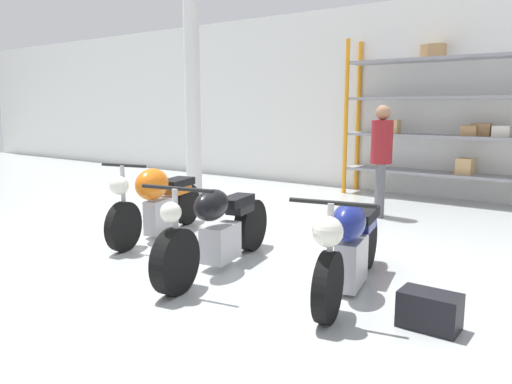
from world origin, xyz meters
name	(u,v)px	position (x,y,z in m)	size (l,w,h in m)	color
ground_plane	(234,260)	(0.00, 0.00, 0.00)	(30.00, 30.00, 0.00)	#B2B7B7
back_wall	(409,99)	(0.00, 5.29, 1.80)	(30.00, 0.08, 3.60)	white
shelving_rack	(441,117)	(0.70, 4.92, 1.48)	(3.32, 0.63, 2.90)	orange
support_pillar	(193,98)	(-2.98, 2.57, 1.80)	(0.28, 0.28, 3.60)	silver
motorcycle_orange	(157,200)	(-1.43, 0.22, 0.48)	(0.76, 1.99, 1.01)	black
motorcycle_black	(218,230)	(0.05, -0.33, 0.42)	(0.77, 2.12, 0.96)	black
motorcycle_blue	(350,244)	(1.42, -0.11, 0.44)	(0.75, 2.01, 0.95)	black
person_browsing	(381,152)	(0.41, 3.03, 0.99)	(0.43, 0.43, 1.68)	#595960
toolbox	(429,310)	(2.24, -0.46, 0.14)	(0.44, 0.26, 0.28)	black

